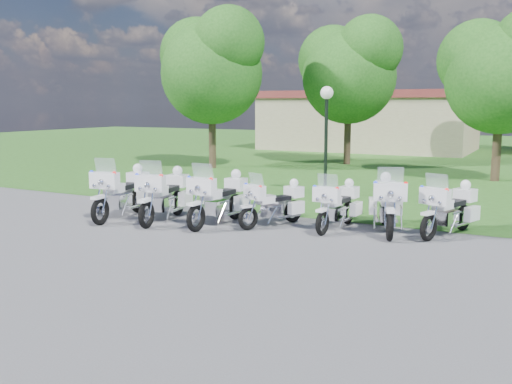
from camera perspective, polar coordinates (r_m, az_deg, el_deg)
The scene contains 14 objects.
ground at distance 13.55m, azimuth 0.75°, elevation -4.92°, with size 100.00×100.00×0.00m, color #59585E.
grass_lawn at distance 39.30m, azimuth 19.10°, elevation 3.64°, with size 100.00×48.00×0.01m, color #305E1D.
motorcycle_0 at distance 16.64m, azimuth -13.19°, elevation 0.04°, with size 1.10×2.65×1.78m.
motorcycle_1 at distance 15.97m, azimuth -9.07°, elevation -0.23°, with size 1.15×2.60×1.76m.
motorcycle_2 at distance 15.30m, azimuth -3.63°, elevation -0.59°, with size 0.91×2.57×1.73m.
motorcycle_3 at distance 15.16m, azimuth 1.92°, elevation -1.08°, with size 1.24×2.06×1.47m.
motorcycle_4 at distance 14.90m, azimuth 8.22°, elevation -1.27°, with size 0.82×2.25×1.51m.
motorcycle_5 at distance 14.83m, azimuth 12.97°, elevation -1.08°, with size 1.38×2.49×1.74m.
motorcycle_6 at distance 14.85m, azimuth 18.84°, elevation -1.55°, with size 1.26×2.28×1.59m.
lamp_post at distance 19.72m, azimuth 7.06°, elevation 7.83°, with size 0.44×0.44×3.81m.
tree_0 at distance 28.94m, azimuth -4.51°, elevation 12.70°, with size 5.89×5.02×7.85m.
tree_1 at distance 31.01m, azimuth 9.23°, elevation 12.16°, with size 5.77×4.92×7.69m.
tree_2 at distance 25.87m, azimuth 23.28°, elevation 11.26°, with size 5.26×4.49×7.01m.
building_west at distance 41.50m, azimuth 11.20°, elevation 7.06°, with size 14.56×8.32×4.10m.
Camera 1 is at (6.01, -11.71, 3.21)m, focal length 40.00 mm.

